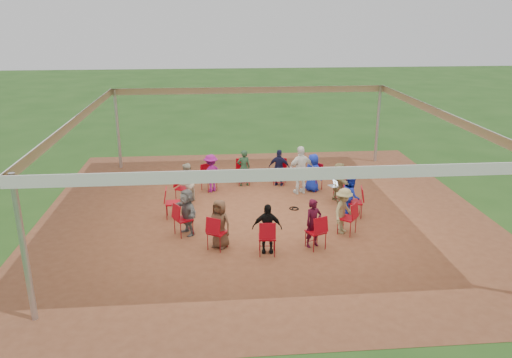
{
  "coord_description": "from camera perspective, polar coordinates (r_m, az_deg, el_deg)",
  "views": [
    {
      "loc": [
        -1.44,
        -13.69,
        5.7
      ],
      "look_at": [
        -0.2,
        0.3,
        0.97
      ],
      "focal_mm": 35.0,
      "sensor_mm": 36.0,
      "label": 1
    }
  ],
  "objects": [
    {
      "name": "chair_12",
      "position": [
        14.75,
        11.24,
        -2.6
      ],
      "size": [
        0.51,
        0.5,
        0.9
      ],
      "primitive_type": null,
      "rotation": [
        0.0,
        0.0,
        1.38
      ],
      "color": "#A70511",
      "rests_on": "ground"
    },
    {
      "name": "chair_0",
      "position": [
        15.88,
        9.79,
        -0.97
      ],
      "size": [
        0.54,
        0.53,
        0.9
      ],
      "primitive_type": null,
      "rotation": [
        0.0,
        0.0,
        1.86
      ],
      "color": "#A70511",
      "rests_on": "ground"
    },
    {
      "name": "person_seated_10",
      "position": [
        13.56,
        9.97,
        -3.6
      ],
      "size": [
        0.83,
        0.89,
        1.27
      ],
      "primitive_type": "imported",
      "rotation": [
        0.0,
        0.0,
        0.89
      ],
      "color": "#978C5B",
      "rests_on": "ground"
    },
    {
      "name": "person_seated_9",
      "position": [
        12.68,
        6.57,
        -5.04
      ],
      "size": [
        0.54,
        0.46,
        1.27
      ],
      "primitive_type": "imported",
      "rotation": [
        0.0,
        0.0,
        0.41
      ],
      "color": "#3E081A",
      "rests_on": "ground"
    },
    {
      "name": "standing_person",
      "position": [
        16.27,
        5.15,
        1.02
      ],
      "size": [
        1.03,
        0.71,
        1.6
      ],
      "primitive_type": "imported",
      "rotation": [
        0.0,
        0.0,
        3.41
      ],
      "color": "white",
      "rests_on": "ground"
    },
    {
      "name": "chair_1",
      "position": [
        16.75,
        6.72,
        0.21
      ],
      "size": [
        0.61,
        0.61,
        0.9
      ],
      "primitive_type": null,
      "rotation": [
        0.0,
        0.0,
        2.34
      ],
      "color": "#A70511",
      "rests_on": "ground"
    },
    {
      "name": "ground",
      "position": [
        14.9,
        0.88,
        -3.88
      ],
      "size": [
        80.0,
        80.0,
        0.0
      ],
      "primitive_type": "plane",
      "color": "#234C17",
      "rests_on": "ground"
    },
    {
      "name": "person_seated_5",
      "position": [
        15.63,
        -7.94,
        -0.47
      ],
      "size": [
        0.58,
        0.71,
        1.27
      ],
      "primitive_type": "imported",
      "rotation": [
        0.0,
        0.0,
        -2.01
      ],
      "color": "#B2AF9C",
      "rests_on": "ground"
    },
    {
      "name": "chair_11",
      "position": [
        13.58,
        10.39,
        -4.44
      ],
      "size": [
        0.61,
        0.6,
        0.9
      ],
      "primitive_type": null,
      "rotation": [
        0.0,
        0.0,
        0.89
      ],
      "color": "#A70511",
      "rests_on": "ground"
    },
    {
      "name": "person_seated_3",
      "position": [
        17.0,
        -1.41,
        1.28
      ],
      "size": [
        0.51,
        0.38,
        1.27
      ],
      "primitive_type": "imported",
      "rotation": [
        0.0,
        0.0,
        -2.97
      ],
      "color": "#22432A",
      "rests_on": "ground"
    },
    {
      "name": "chair_10",
      "position": [
        12.67,
        6.85,
        -6.01
      ],
      "size": [
        0.56,
        0.57,
        0.9
      ],
      "primitive_type": null,
      "rotation": [
        0.0,
        0.0,
        0.41
      ],
      "color": "#A70511",
      "rests_on": "ground"
    },
    {
      "name": "chair_4",
      "position": [
        16.65,
        -5.39,
        0.15
      ],
      "size": [
        0.6,
        0.6,
        0.9
      ],
      "primitive_type": null,
      "rotation": [
        0.0,
        0.0,
        -2.49
      ],
      "color": "#A70511",
      "rests_on": "ground"
    },
    {
      "name": "dirt_patch",
      "position": [
        14.9,
        0.88,
        -3.86
      ],
      "size": [
        13.0,
        13.0,
        0.0
      ],
      "primitive_type": "plane",
      "color": "brown",
      "rests_on": "ground"
    },
    {
      "name": "person_seated_2",
      "position": [
        17.03,
        2.68,
        1.3
      ],
      "size": [
        0.82,
        0.59,
        1.27
      ],
      "primitive_type": "imported",
      "rotation": [
        0.0,
        0.0,
        2.83
      ],
      "color": "#17183C",
      "rests_on": "ground"
    },
    {
      "name": "person_seated_11",
      "position": [
        14.68,
        10.82,
        -1.9
      ],
      "size": [
        0.47,
        0.67,
        1.27
      ],
      "primitive_type": "imported",
      "rotation": [
        0.0,
        0.0,
        1.38
      ],
      "color": "#142AB7",
      "rests_on": "ground"
    },
    {
      "name": "chair_6",
      "position": [
        14.59,
        -9.49,
        -2.74
      ],
      "size": [
        0.46,
        0.44,
        0.9
      ],
      "primitive_type": null,
      "rotation": [
        0.0,
        0.0,
        -1.52
      ],
      "color": "#A70511",
      "rests_on": "ground"
    },
    {
      "name": "chair_3",
      "position": [
        17.16,
        -1.5,
        0.8
      ],
      "size": [
        0.49,
        0.5,
        0.9
      ],
      "primitive_type": null,
      "rotation": [
        0.0,
        0.0,
        -2.97
      ],
      "color": "#A70511",
      "rests_on": "ground"
    },
    {
      "name": "cable_coil",
      "position": [
        15.2,
        4.41,
        -3.39
      ],
      "size": [
        0.31,
        0.31,
        0.03
      ],
      "rotation": [
        0.0,
        0.0,
        0.08
      ],
      "color": "black",
      "rests_on": "ground"
    },
    {
      "name": "chair_2",
      "position": [
        17.2,
        2.75,
        0.82
      ],
      "size": [
        0.54,
        0.55,
        0.9
      ],
      "primitive_type": null,
      "rotation": [
        0.0,
        0.0,
        2.83
      ],
      "color": "#A70511",
      "rests_on": "ground"
    },
    {
      "name": "person_seated_0",
      "position": [
        15.76,
        9.45,
        -0.37
      ],
      "size": [
        0.76,
        1.25,
        1.27
      ],
      "primitive_type": "imported",
      "rotation": [
        0.0,
        0.0,
        1.86
      ],
      "color": "#978C5B",
      "rests_on": "ground"
    },
    {
      "name": "chair_9",
      "position": [
        12.29,
        1.28,
        -6.68
      ],
      "size": [
        0.45,
        0.47,
        0.9
      ],
      "primitive_type": null,
      "rotation": [
        0.0,
        0.0,
        -0.07
      ],
      "color": "#A70511",
      "rests_on": "ground"
    },
    {
      "name": "person_seated_8",
      "position": [
        12.32,
        1.26,
        -5.65
      ],
      "size": [
        0.77,
        0.43,
        1.27
      ],
      "primitive_type": "imported",
      "rotation": [
        0.0,
        0.0,
        -0.07
      ],
      "color": "black",
      "rests_on": "ground"
    },
    {
      "name": "person_seated_1",
      "position": [
        16.59,
        6.51,
        0.73
      ],
      "size": [
        0.68,
        0.68,
        1.27
      ],
      "primitive_type": "imported",
      "rotation": [
        0.0,
        0.0,
        2.34
      ],
      "color": "#142AB7",
      "rests_on": "ground"
    },
    {
      "name": "person_seated_4",
      "position": [
        16.5,
        -5.16,
        0.68
      ],
      "size": [
        0.9,
        0.82,
        1.27
      ],
      "primitive_type": "imported",
      "rotation": [
        0.0,
        0.0,
        -2.49
      ],
      "color": "#811370",
      "rests_on": "ground"
    },
    {
      "name": "laptop",
      "position": [
        15.69,
        8.92,
        -0.59
      ],
      "size": [
        0.31,
        0.35,
        0.2
      ],
      "rotation": [
        0.0,
        0.0,
        1.86
      ],
      "color": "#B7B7BC",
      "rests_on": "ground"
    },
    {
      "name": "tent",
      "position": [
        14.16,
        0.93,
        5.02
      ],
      "size": [
        10.33,
        10.33,
        3.0
      ],
      "color": "#B2B2B7",
      "rests_on": "ground"
    },
    {
      "name": "chair_8",
      "position": [
        12.58,
        -4.44,
        -6.11
      ],
      "size": [
        0.59,
        0.6,
        0.9
      ],
      "primitive_type": null,
      "rotation": [
        0.0,
        0.0,
        -0.56
      ],
      "color": "#A70511",
      "rests_on": "ground"
    },
    {
      "name": "chair_7",
      "position": [
        13.44,
        -8.3,
        -4.59
      ],
      "size": [
        0.59,
        0.59,
        0.9
      ],
      "primitive_type": null,
      "rotation": [
        0.0,
        0.0,
        -1.04
      ],
      "color": "#A70511",
      "rests_on": "ground"
    },
    {
      "name": "chair_5",
      "position": [
        15.74,
        -8.3,
        -1.07
      ],
      "size": [
        0.58,
        0.57,
        0.9
      ],
      "primitive_type": null,
      "rotation": [
        0.0,
        0.0,
        -2.01
      ],
      "color": "#A70511",
      "rests_on": "ground"
    },
    {
      "name": "person_seated_7",
      "position": [
        12.59,
        -4.18,
        -5.13
      ],
      "size": [
        0.71,
        0.62,
        1.27
      ],
      "primitive_type": "imported",
      "rotation": [
        0.0,
        0.0,
        -0.56
      ],
      "color": "brown",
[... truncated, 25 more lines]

